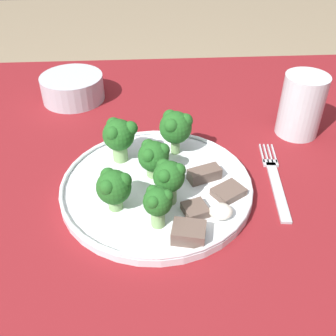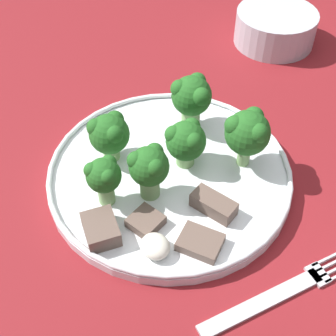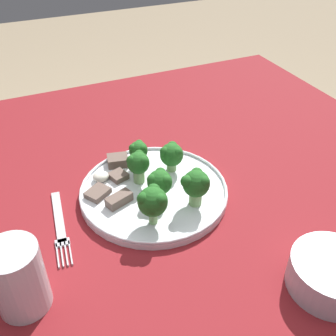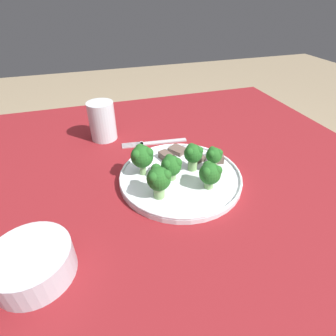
{
  "view_description": "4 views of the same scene",
  "coord_description": "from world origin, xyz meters",
  "px_view_note": "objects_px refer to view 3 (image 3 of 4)",
  "views": [
    {
      "loc": [
        0.03,
        -0.42,
        1.14
      ],
      "look_at": [
        0.05,
        0.04,
        0.79
      ],
      "focal_mm": 42.0,
      "sensor_mm": 36.0,
      "label": 1
    },
    {
      "loc": [
        0.34,
        -0.18,
        1.16
      ],
      "look_at": [
        0.04,
        0.01,
        0.79
      ],
      "focal_mm": 50.0,
      "sensor_mm": 36.0,
      "label": 2
    },
    {
      "loc": [
        0.24,
        0.55,
        1.25
      ],
      "look_at": [
        0.01,
        0.02,
        0.81
      ],
      "focal_mm": 42.0,
      "sensor_mm": 36.0,
      "label": 3
    },
    {
      "loc": [
        -0.41,
        0.19,
        1.13
      ],
      "look_at": [
        0.05,
        0.04,
        0.79
      ],
      "focal_mm": 28.0,
      "sensor_mm": 36.0,
      "label": 4
    }
  ],
  "objects_px": {
    "fork": "(60,226)",
    "cream_bowl": "(331,275)",
    "dinner_plate": "(154,191)",
    "drinking_glass": "(19,281)"
  },
  "relations": [
    {
      "from": "cream_bowl",
      "to": "drinking_glass",
      "type": "bearing_deg",
      "value": -20.09
    },
    {
      "from": "dinner_plate",
      "to": "cream_bowl",
      "type": "xyz_separation_m",
      "value": [
        -0.16,
        0.3,
        0.02
      ]
    },
    {
      "from": "fork",
      "to": "cream_bowl",
      "type": "distance_m",
      "value": 0.44
    },
    {
      "from": "cream_bowl",
      "to": "fork",
      "type": "bearing_deg",
      "value": -39.98
    },
    {
      "from": "dinner_plate",
      "to": "drinking_glass",
      "type": "xyz_separation_m",
      "value": [
        0.26,
        0.14,
        0.04
      ]
    },
    {
      "from": "fork",
      "to": "drinking_glass",
      "type": "relative_size",
      "value": 1.7
    },
    {
      "from": "fork",
      "to": "cream_bowl",
      "type": "xyz_separation_m",
      "value": [
        -0.34,
        0.28,
        0.02
      ]
    },
    {
      "from": "cream_bowl",
      "to": "drinking_glass",
      "type": "height_order",
      "value": "drinking_glass"
    },
    {
      "from": "fork",
      "to": "drinking_glass",
      "type": "bearing_deg",
      "value": 60.64
    },
    {
      "from": "dinner_plate",
      "to": "fork",
      "type": "relative_size",
      "value": 1.51
    }
  ]
}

